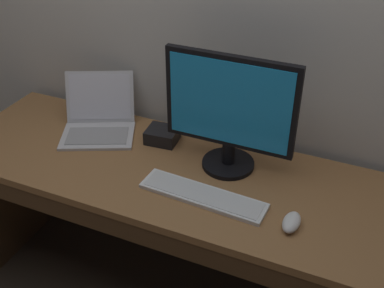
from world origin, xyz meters
TOP-DOWN VIEW (x-y plane):
  - desk at (0.00, -0.02)m, footprint 1.89×0.62m
  - laptop_silver at (-0.43, 0.13)m, footprint 0.40×0.40m
  - external_monitor at (0.18, 0.10)m, footprint 0.50×0.21m
  - wired_keyboard at (0.16, -0.11)m, footprint 0.47×0.14m
  - computer_mouse at (0.49, -0.13)m, footprint 0.06×0.11m
  - external_drive_box at (-0.14, 0.17)m, footprint 0.14×0.12m

SIDE VIEW (x-z plane):
  - desk at x=0.00m, z-range 0.20..0.97m
  - wired_keyboard at x=0.16m, z-range 0.76..0.78m
  - computer_mouse at x=0.49m, z-range 0.76..0.80m
  - external_drive_box at x=-0.14m, z-range 0.76..0.82m
  - laptop_silver at x=-0.43m, z-range 0.70..0.92m
  - external_monitor at x=0.18m, z-range 0.78..1.24m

